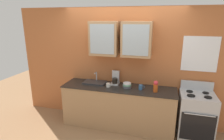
# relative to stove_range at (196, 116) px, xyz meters

# --- Properties ---
(ground_plane) EXTENTS (10.00, 10.00, 0.00)m
(ground_plane) POSITION_rel_stove_range_xyz_m (-1.54, 0.00, -0.46)
(ground_plane) COLOR #936B47
(back_wall_unit) EXTENTS (4.85, 0.45, 2.51)m
(back_wall_unit) POSITION_rel_stove_range_xyz_m (-1.53, 0.32, 0.91)
(back_wall_unit) COLOR #B76638
(back_wall_unit) RESTS_ON ground_plane
(counter) EXTENTS (2.35, 0.62, 0.90)m
(counter) POSITION_rel_stove_range_xyz_m (-1.54, 0.00, -0.01)
(counter) COLOR #A87F56
(counter) RESTS_ON ground_plane
(stove_range) EXTENTS (0.63, 0.61, 1.08)m
(stove_range) POSITION_rel_stove_range_xyz_m (0.00, 0.00, 0.00)
(stove_range) COLOR silver
(stove_range) RESTS_ON ground_plane
(sink_faucet) EXTENTS (0.49, 0.30, 0.23)m
(sink_faucet) POSITION_rel_stove_range_xyz_m (-2.10, 0.10, 0.46)
(sink_faucet) COLOR #2D2D30
(sink_faucet) RESTS_ON counter
(bowl_stack) EXTENTS (0.18, 0.18, 0.11)m
(bowl_stack) POSITION_rel_stove_range_xyz_m (-1.36, 0.01, 0.49)
(bowl_stack) COLOR #4C4C54
(bowl_stack) RESTS_ON counter
(vase) EXTENTS (0.09, 0.09, 0.23)m
(vase) POSITION_rel_stove_range_xyz_m (-0.79, -0.07, 0.56)
(vase) COLOR #BF4C19
(vase) RESTS_ON counter
(cup_near_sink) EXTENTS (0.12, 0.08, 0.08)m
(cup_near_sink) POSITION_rel_stove_range_xyz_m (-1.74, -0.06, 0.48)
(cup_near_sink) COLOR silver
(cup_near_sink) RESTS_ON counter
(cup_near_bowls) EXTENTS (0.12, 0.08, 0.10)m
(cup_near_bowls) POSITION_rel_stove_range_xyz_m (-1.07, -0.03, 0.49)
(cup_near_bowls) COLOR #38608C
(cup_near_bowls) RESTS_ON counter
(coffee_maker) EXTENTS (0.17, 0.20, 0.29)m
(coffee_maker) POSITION_rel_stove_range_xyz_m (-1.65, 0.17, 0.55)
(coffee_maker) COLOR #B7B7BC
(coffee_maker) RESTS_ON counter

